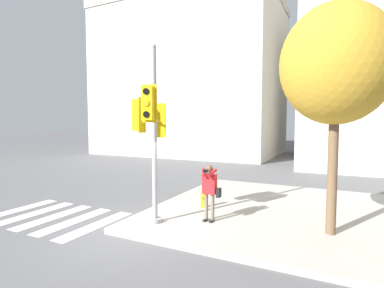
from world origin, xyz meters
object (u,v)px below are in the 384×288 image
traffic_signal_pole (151,125)px  street_tree (336,65)px  person_photographer (210,188)px  fire_hydrant (203,197)px

traffic_signal_pole → street_tree: bearing=15.2°
person_photographer → street_tree: size_ratio=0.28×
traffic_signal_pole → street_tree: (4.71, 1.28, 1.49)m
street_tree → traffic_signal_pole: bearing=-164.8°
traffic_signal_pole → fire_hydrant: (0.74, 2.02, -2.48)m
fire_hydrant → person_photographer: bearing=-58.0°
street_tree → fire_hydrant: street_tree is taller
traffic_signal_pole → street_tree: street_tree is taller
person_photographer → street_tree: (3.22, 0.47, 3.34)m
street_tree → person_photographer: bearing=-171.8°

